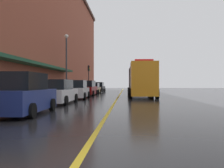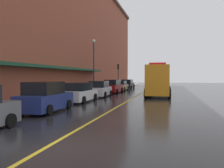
{
  "view_description": "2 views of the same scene",
  "coord_description": "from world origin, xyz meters",
  "px_view_note": "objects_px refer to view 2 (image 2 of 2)",
  "views": [
    {
      "loc": [
        0.87,
        -3.83,
        1.4
      ],
      "look_at": [
        -0.68,
        21.8,
        1.4
      ],
      "focal_mm": 37.93,
      "sensor_mm": 36.0,
      "label": 1
    },
    {
      "loc": [
        3.83,
        -6.81,
        2.26
      ],
      "look_at": [
        -2.81,
        19.98,
        1.37
      ],
      "focal_mm": 38.11,
      "sensor_mm": 36.0,
      "label": 2
    }
  ],
  "objects_px": {
    "parking_meter_0": "(89,87)",
    "parked_car_6": "(128,84)",
    "parked_car_2": "(80,93)",
    "utility_truck": "(159,81)",
    "parked_car_3": "(99,89)",
    "parked_car_5": "(120,86)",
    "parking_meter_1": "(95,86)",
    "parking_meter_2": "(115,83)",
    "street_lamp_left": "(94,60)",
    "parked_car_4": "(113,87)",
    "parking_meter_3": "(112,84)",
    "traffic_light_near": "(118,71)",
    "parked_car_1": "(45,98)"
  },
  "relations": [
    {
      "from": "parked_car_3",
      "to": "parking_meter_3",
      "type": "bearing_deg",
      "value": 5.86
    },
    {
      "from": "parked_car_5",
      "to": "street_lamp_left",
      "type": "xyz_separation_m",
      "value": [
        -1.99,
        -7.45,
        3.67
      ]
    },
    {
      "from": "parked_car_2",
      "to": "parking_meter_2",
      "type": "height_order",
      "value": "parked_car_2"
    },
    {
      "from": "parked_car_1",
      "to": "parking_meter_1",
      "type": "relative_size",
      "value": 3.47
    },
    {
      "from": "parked_car_5",
      "to": "traffic_light_near",
      "type": "xyz_separation_m",
      "value": [
        -1.33,
        4.46,
        2.42
      ]
    },
    {
      "from": "traffic_light_near",
      "to": "parking_meter_3",
      "type": "bearing_deg",
      "value": -90.77
    },
    {
      "from": "parking_meter_0",
      "to": "parked_car_3",
      "type": "bearing_deg",
      "value": -18.8
    },
    {
      "from": "parked_car_2",
      "to": "utility_truck",
      "type": "bearing_deg",
      "value": -36.7
    },
    {
      "from": "parked_car_1",
      "to": "parked_car_3",
      "type": "height_order",
      "value": "parked_car_1"
    },
    {
      "from": "parking_meter_0",
      "to": "parked_car_6",
      "type": "bearing_deg",
      "value": 84.99
    },
    {
      "from": "parked_car_3",
      "to": "street_lamp_left",
      "type": "xyz_separation_m",
      "value": [
        -2.06,
        4.22,
        3.58
      ]
    },
    {
      "from": "parked_car_6",
      "to": "parked_car_3",
      "type": "bearing_deg",
      "value": -179.87
    },
    {
      "from": "parked_car_2",
      "to": "utility_truck",
      "type": "xyz_separation_m",
      "value": [
        6.46,
        8.43,
        0.95
      ]
    },
    {
      "from": "parking_meter_1",
      "to": "parking_meter_3",
      "type": "height_order",
      "value": "same"
    },
    {
      "from": "parked_car_6",
      "to": "parking_meter_0",
      "type": "relative_size",
      "value": 3.68
    },
    {
      "from": "street_lamp_left",
      "to": "parked_car_6",
      "type": "bearing_deg",
      "value": 81.06
    },
    {
      "from": "parked_car_2",
      "to": "parked_car_3",
      "type": "height_order",
      "value": "parked_car_3"
    },
    {
      "from": "parking_meter_1",
      "to": "street_lamp_left",
      "type": "relative_size",
      "value": 0.19
    },
    {
      "from": "parked_car_2",
      "to": "parked_car_4",
      "type": "relative_size",
      "value": 0.96
    },
    {
      "from": "parking_meter_3",
      "to": "parked_car_2",
      "type": "bearing_deg",
      "value": -85.52
    },
    {
      "from": "parking_meter_2",
      "to": "street_lamp_left",
      "type": "xyz_separation_m",
      "value": [
        -0.6,
        -9.53,
        3.34
      ]
    },
    {
      "from": "parked_car_4",
      "to": "parking_meter_3",
      "type": "xyz_separation_m",
      "value": [
        -1.45,
        5.24,
        0.21
      ]
    },
    {
      "from": "parked_car_5",
      "to": "utility_truck",
      "type": "distance_m",
      "value": 11.01
    },
    {
      "from": "parked_car_3",
      "to": "parking_meter_0",
      "type": "bearing_deg",
      "value": 69.85
    },
    {
      "from": "street_lamp_left",
      "to": "traffic_light_near",
      "type": "height_order",
      "value": "street_lamp_left"
    },
    {
      "from": "parked_car_2",
      "to": "parked_car_6",
      "type": "bearing_deg",
      "value": 0.41
    },
    {
      "from": "parked_car_1",
      "to": "parking_meter_2",
      "type": "height_order",
      "value": "parked_car_1"
    },
    {
      "from": "parking_meter_3",
      "to": "street_lamp_left",
      "type": "bearing_deg",
      "value": -94.68
    },
    {
      "from": "parked_car_1",
      "to": "utility_truck",
      "type": "height_order",
      "value": "utility_truck"
    },
    {
      "from": "parked_car_3",
      "to": "parking_meter_3",
      "type": "distance_m",
      "value": 11.64
    },
    {
      "from": "parked_car_3",
      "to": "parked_car_5",
      "type": "height_order",
      "value": "parked_car_3"
    },
    {
      "from": "parking_meter_0",
      "to": "parked_car_5",
      "type": "bearing_deg",
      "value": 82.9
    },
    {
      "from": "parked_car_6",
      "to": "street_lamp_left",
      "type": "bearing_deg",
      "value": 171.3
    },
    {
      "from": "parked_car_1",
      "to": "parked_car_4",
      "type": "height_order",
      "value": "parked_car_1"
    },
    {
      "from": "parked_car_3",
      "to": "parked_car_5",
      "type": "distance_m",
      "value": 11.68
    },
    {
      "from": "parked_car_6",
      "to": "utility_truck",
      "type": "bearing_deg",
      "value": -156.59
    },
    {
      "from": "parked_car_6",
      "to": "utility_truck",
      "type": "relative_size",
      "value": 0.55
    },
    {
      "from": "parked_car_5",
      "to": "parking_meter_1",
      "type": "distance_m",
      "value": 8.91
    },
    {
      "from": "parked_car_4",
      "to": "utility_truck",
      "type": "xyz_separation_m",
      "value": [
        6.36,
        -3.53,
        0.9
      ]
    },
    {
      "from": "parked_car_6",
      "to": "parking_meter_1",
      "type": "xyz_separation_m",
      "value": [
        -1.49,
        -14.65,
        0.26
      ]
    },
    {
      "from": "parked_car_5",
      "to": "parking_meter_0",
      "type": "distance_m",
      "value": 11.27
    },
    {
      "from": "parked_car_4",
      "to": "parked_car_5",
      "type": "height_order",
      "value": "parked_car_4"
    },
    {
      "from": "parked_car_2",
      "to": "parked_car_3",
      "type": "distance_m",
      "value": 5.64
    },
    {
      "from": "parking_meter_0",
      "to": "parking_meter_3",
      "type": "xyz_separation_m",
      "value": [
        0.0,
        11.05,
        0.0
      ]
    },
    {
      "from": "parked_car_4",
      "to": "traffic_light_near",
      "type": "bearing_deg",
      "value": 9.21
    },
    {
      "from": "parking_meter_3",
      "to": "parked_car_6",
      "type": "bearing_deg",
      "value": 75.99
    },
    {
      "from": "parked_car_4",
      "to": "parking_meter_3",
      "type": "bearing_deg",
      "value": 16.63
    },
    {
      "from": "parked_car_1",
      "to": "traffic_light_near",
      "type": "bearing_deg",
      "value": 1.45
    },
    {
      "from": "parked_car_5",
      "to": "parking_meter_0",
      "type": "relative_size",
      "value": 3.17
    },
    {
      "from": "parking_meter_3",
      "to": "street_lamp_left",
      "type": "relative_size",
      "value": 0.19
    }
  ]
}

